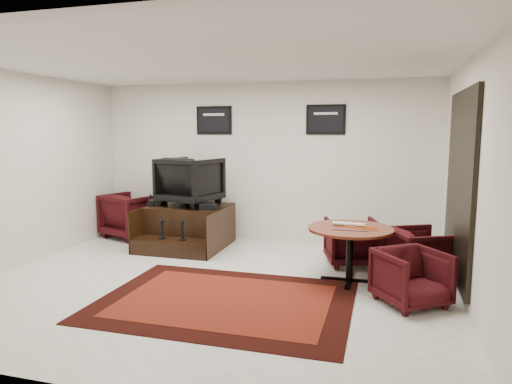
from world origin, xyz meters
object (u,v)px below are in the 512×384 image
Objects in this scene: armchair_side at (132,213)px; table_chair_window at (420,251)px; shine_podium at (188,228)px; shine_chair at (190,179)px; meeting_table at (350,234)px; table_chair_back at (352,240)px; table_chair_corner at (411,275)px.

armchair_side reaches higher than table_chair_window.
shine_podium is 1.50× the size of shine_chair.
armchair_side is (-1.27, 0.34, 0.13)m from shine_podium.
armchair_side is at bearing 160.18° from meeting_table.
table_chair_window is (0.92, -0.44, 0.00)m from table_chair_back.
table_chair_back is at bearing 82.10° from table_chair_corner.
armchair_side is (-1.27, 0.20, -0.70)m from shine_chair.
table_chair_corner is at bearing 165.84° from shine_chair.
shine_chair is 1.23× the size of table_chair_back.
shine_chair is (-0.00, 0.14, 0.83)m from shine_podium.
table_chair_window is (3.70, -0.78, 0.06)m from shine_podium.
shine_podium is 1.32m from armchair_side.
shine_podium is 3.97m from table_chair_corner.
armchair_side is 1.21× the size of table_chair_window.
shine_podium is at bearing -23.51° from table_chair_back.
table_chair_back is (4.06, -0.68, -0.08)m from armchair_side.
meeting_table reaches higher than shine_podium.
shine_chair is 4.11m from table_chair_corner.
table_chair_back is (-0.02, 0.79, -0.26)m from meeting_table.
shine_chair is at bearing 49.73° from table_chair_window.
table_chair_back is at bearing 91.74° from meeting_table.
meeting_table is 1.02m from table_chair_corner.
shine_chair is at bearing -167.92° from armchair_side.
shine_podium is 1.83× the size of table_chair_window.
table_chair_corner is (3.55, -1.92, -0.80)m from shine_chair.
table_chair_back reaches higher than shine_podium.
table_chair_corner is (0.76, -1.44, -0.02)m from table_chair_back.
shine_podium is 2.81m from table_chair_back.
shine_podium is 0.84m from shine_chair.
shine_chair is 3.13m from meeting_table.
table_chair_window is at bearing -171.82° from armchair_side.
shine_chair is at bearing 155.59° from meeting_table.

